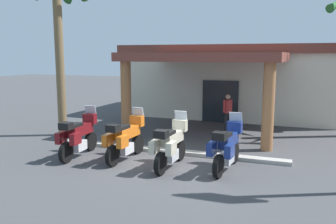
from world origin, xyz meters
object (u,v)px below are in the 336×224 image
object	(u,v)px
motorcycle_maroon	(78,136)
motorcycle_cream	(171,145)
pedestrian	(228,110)
motorcycle_blue	(227,147)
palm_tree_roadside	(57,12)
motorcycle_orange	(125,139)
motel_building	(232,79)

from	to	relation	value
motorcycle_maroon	motorcycle_cream	world-z (taller)	same
pedestrian	motorcycle_maroon	bearing A→B (deg)	90.76
motorcycle_cream	motorcycle_blue	xyz separation A→B (m)	(1.63, 0.31, 0.00)
motorcycle_cream	pedestrian	bearing A→B (deg)	-3.52
motorcycle_maroon	palm_tree_roadside	bearing A→B (deg)	41.78
motorcycle_orange	motorcycle_cream	xyz separation A→B (m)	(1.63, -0.24, 0.00)
motorcycle_blue	pedestrian	bearing A→B (deg)	16.75
motorcycle_blue	motorcycle_maroon	bearing A→B (deg)	99.23
pedestrian	motel_building	bearing A→B (deg)	-47.25
motorcycle_cream	motorcycle_blue	world-z (taller)	same
motorcycle_blue	pedestrian	world-z (taller)	pedestrian
motorcycle_maroon	motorcycle_orange	distance (m)	1.65
motorcycle_blue	motorcycle_cream	bearing A→B (deg)	106.93
motorcycle_blue	palm_tree_roadside	xyz separation A→B (m)	(-7.40, 2.27, 4.34)
motel_building	motorcycle_cream	world-z (taller)	motel_building
motel_building	motorcycle_orange	bearing A→B (deg)	-97.22
motorcycle_maroon	motorcycle_orange	size ratio (longest dim) A/B	1.00
motel_building	pedestrian	size ratio (longest dim) A/B	7.12
motorcycle_maroon	motorcycle_blue	xyz separation A→B (m)	(4.90, 0.26, 0.00)
motel_building	motorcycle_maroon	xyz separation A→B (m)	(-3.19, -10.55, -1.31)
motorcycle_cream	palm_tree_roadside	bearing A→B (deg)	68.33
motel_building	motorcycle_orange	size ratio (longest dim) A/B	5.26
motorcycle_cream	motorcycle_blue	bearing A→B (deg)	-76.79
motorcycle_cream	motel_building	bearing A→B (deg)	2.83
palm_tree_roadside	motorcycle_orange	bearing A→B (deg)	-29.47
motorcycle_orange	motorcycle_blue	world-z (taller)	same
motel_building	motorcycle_blue	distance (m)	10.51
motorcycle_maroon	motorcycle_blue	world-z (taller)	same
motel_building	motorcycle_orange	distance (m)	10.55
palm_tree_roadside	motorcycle_maroon	bearing A→B (deg)	-45.38
motel_building	pedestrian	bearing A→B (deg)	-80.58
motorcycle_orange	pedestrian	xyz separation A→B (m)	(2.24, 5.56, 0.24)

